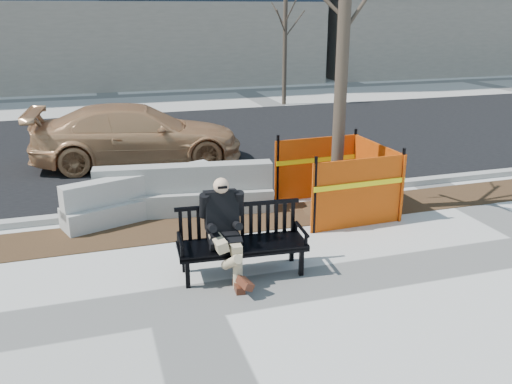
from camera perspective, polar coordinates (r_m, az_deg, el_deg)
The scene contains 11 objects.
ground at distance 7.46m, azimuth -7.69°, elevation -11.43°, with size 120.00×120.00×0.00m, color beige.
mulch_strip at distance 9.78m, azimuth -10.36°, elevation -3.97°, with size 40.00×1.20×0.02m, color #47301C.
asphalt_street at distance 15.67m, azimuth -13.34°, elevation 4.47°, with size 60.00×10.40×0.01m, color black.
curb at distance 10.64m, azimuth -11.05°, elevation -1.80°, with size 60.00×0.25×0.12m, color #9E9B93.
bench at distance 8.15m, azimuth -1.44°, elevation -8.49°, with size 1.91×0.68×1.02m, color black, non-canonical shape.
seated_man at distance 8.15m, azimuth -3.35°, elevation -8.51°, with size 0.62×1.04×1.45m, color black, non-canonical shape.
tree_fence at distance 10.66m, azimuth 8.23°, elevation -1.94°, with size 2.75×2.75×6.87m, color #F8540A, non-canonical shape.
sedan at distance 14.04m, azimuth -12.07°, elevation 2.92°, with size 2.07×5.10×1.48m, color tan.
jersey_barrier_left at distance 10.52m, azimuth -11.78°, elevation -2.43°, with size 2.92×0.58×0.84m, color #A6A39B, non-canonical shape.
jersey_barrier_right at distance 10.56m, azimuth -7.36°, elevation -2.11°, with size 3.32×0.66×0.95m, color gray, non-canonical shape.
far_tree_right at distance 22.46m, azimuth 2.94°, elevation 9.15°, with size 1.87×1.87×5.05m, color #46392D, non-canonical shape.
Camera 1 is at (-0.97, -6.39, 3.73)m, focal length 38.25 mm.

